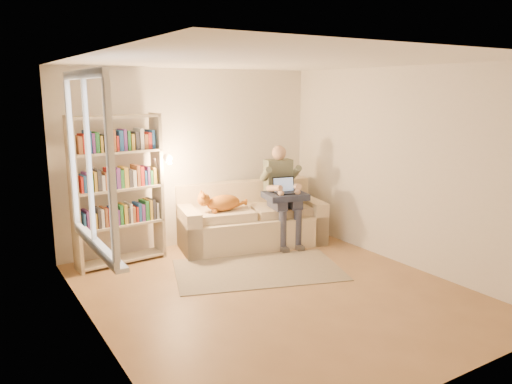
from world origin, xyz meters
TOP-DOWN VIEW (x-y plane):
  - floor at (0.00, 0.00)m, footprint 4.50×4.50m
  - ceiling at (0.00, 0.00)m, footprint 4.00×4.50m
  - wall_left at (-2.00, 0.00)m, footprint 0.02×4.50m
  - wall_right at (2.00, 0.00)m, footprint 0.02×4.50m
  - wall_back at (0.00, 2.25)m, footprint 4.00×0.02m
  - wall_front at (0.00, -2.25)m, footprint 4.00×0.02m
  - window at (-1.95, 0.20)m, footprint 0.12×1.52m
  - sofa at (0.71, 1.74)m, footprint 2.29×1.38m
  - person at (1.12, 1.50)m, footprint 0.51×0.70m
  - cat at (0.17, 1.72)m, footprint 0.80×0.38m
  - blanket at (1.09, 1.36)m, footprint 0.68×0.60m
  - laptop at (1.09, 1.37)m, footprint 0.39×0.32m
  - bookshelf at (-1.22, 1.90)m, footprint 1.34×0.41m
  - rug at (0.20, 0.69)m, footprint 2.41×1.86m

SIDE VIEW (x-z plane):
  - floor at x=0.00m, z-range 0.00..0.00m
  - rug at x=0.20m, z-range 0.00..0.01m
  - sofa at x=0.71m, z-range -0.12..0.78m
  - cat at x=0.17m, z-range 0.56..0.85m
  - blanket at x=1.09m, z-range 0.72..0.81m
  - person at x=1.12m, z-range 0.10..1.58m
  - laptop at x=1.09m, z-range 0.72..1.02m
  - bookshelf at x=-1.22m, z-range 0.11..2.10m
  - wall_left at x=-2.00m, z-range 0.00..2.60m
  - wall_right at x=2.00m, z-range 0.00..2.60m
  - wall_back at x=0.00m, z-range 0.00..2.60m
  - wall_front at x=0.00m, z-range 0.00..2.60m
  - window at x=-1.95m, z-range 0.53..2.22m
  - ceiling at x=0.00m, z-range 2.59..2.61m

